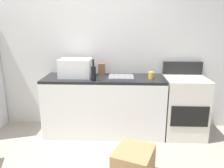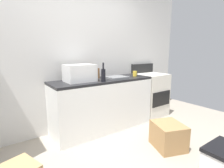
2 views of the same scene
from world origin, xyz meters
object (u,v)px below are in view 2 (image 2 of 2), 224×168
object	(u,v)px
microwave	(80,73)
cardboard_box_medium	(168,136)
stove_oven	(150,94)
knife_block	(96,73)
wine_bottle	(103,75)
coffee_mug	(135,74)

from	to	relation	value
microwave	cardboard_box_medium	world-z (taller)	microwave
stove_oven	knife_block	distance (m)	1.38
stove_oven	knife_block	xyz separation A→B (m)	(-1.27, 0.16, 0.52)
stove_oven	knife_block	bearing A→B (deg)	172.86
stove_oven	wine_bottle	size ratio (longest dim) A/B	3.67
coffee_mug	knife_block	distance (m)	0.77
cardboard_box_medium	microwave	bearing A→B (deg)	126.79
microwave	knife_block	distance (m)	0.41
microwave	cardboard_box_medium	xyz separation A→B (m)	(0.83, -1.11, -0.85)
coffee_mug	knife_block	world-z (taller)	knife_block
microwave	coffee_mug	xyz separation A→B (m)	(1.12, -0.08, -0.09)
wine_bottle	coffee_mug	bearing A→B (deg)	10.57
coffee_mug	cardboard_box_medium	bearing A→B (deg)	-105.52
coffee_mug	knife_block	xyz separation A→B (m)	(-0.74, 0.23, 0.04)
coffee_mug	cardboard_box_medium	size ratio (longest dim) A/B	0.23
microwave	coffee_mug	distance (m)	1.12
microwave	wine_bottle	bearing A→B (deg)	-37.78
cardboard_box_medium	knife_block	bearing A→B (deg)	109.73
knife_block	cardboard_box_medium	world-z (taller)	knife_block
stove_oven	wine_bottle	world-z (taller)	wine_bottle
stove_oven	wine_bottle	distance (m)	1.47
stove_oven	cardboard_box_medium	bearing A→B (deg)	-126.50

